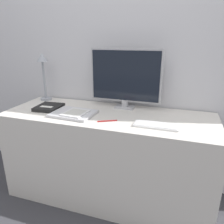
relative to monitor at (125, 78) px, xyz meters
name	(u,v)px	position (x,y,z in m)	size (l,w,h in m)	color
ground_plane	(97,214)	(-0.08, -0.44, -0.96)	(10.00, 10.00, 0.00)	#38383D
wall_back	(120,46)	(-0.08, 0.13, 0.24)	(3.60, 0.05, 2.40)	silver
desk	(108,156)	(-0.08, -0.19, -0.61)	(1.58, 0.57, 0.72)	silver
monitor	(125,78)	(0.00, 0.00, 0.00)	(0.57, 0.11, 0.47)	#B7B7BC
keyboard	(156,125)	(0.30, -0.32, -0.24)	(0.29, 0.12, 0.01)	silver
laptop	(73,114)	(-0.32, -0.29, -0.24)	(0.32, 0.26, 0.02)	#BCBCC1
ereader	(75,113)	(-0.29, -0.30, -0.22)	(0.17, 0.20, 0.01)	white
desk_lamp	(43,70)	(-0.75, 0.01, 0.03)	(0.10, 0.10, 0.42)	#999EA8
notebook	(49,107)	(-0.57, -0.22, -0.23)	(0.20, 0.22, 0.03)	black
pen	(107,121)	(-0.03, -0.34, -0.24)	(0.13, 0.07, 0.01)	maroon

